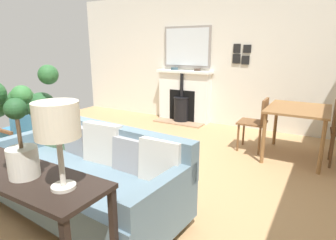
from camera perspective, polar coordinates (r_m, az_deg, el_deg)
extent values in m
cube|color=tan|center=(3.82, -12.27, -9.99)|extent=(5.90, 6.17, 0.01)
cube|color=silver|center=(5.98, 6.73, 12.15)|extent=(0.12, 6.17, 2.63)
cube|color=#9E7A5B|center=(5.92, 2.08, -0.53)|extent=(0.32, 1.07, 0.03)
cube|color=white|center=(6.04, 3.34, 4.65)|extent=(0.22, 1.13, 1.03)
cube|color=black|center=(5.99, 2.92, 2.99)|extent=(0.06, 0.58, 0.65)
cylinder|color=black|center=(5.97, 2.73, 2.16)|extent=(0.32, 0.32, 0.49)
cylinder|color=black|center=(5.92, 2.76, 4.55)|extent=(0.34, 0.34, 0.02)
cylinder|color=black|center=(5.88, 2.79, 7.03)|extent=(0.07, 0.07, 0.50)
cube|color=white|center=(5.95, 3.30, 9.76)|extent=(0.27, 1.21, 0.05)
cube|color=gray|center=(6.02, 3.87, 14.56)|extent=(0.04, 1.05, 0.82)
cube|color=silver|center=(6.00, 3.78, 14.56)|extent=(0.01, 0.97, 0.74)
cylinder|color=#334C56|center=(6.07, 1.31, 10.35)|extent=(0.15, 0.15, 0.05)
torus|color=#334C56|center=(6.07, 1.31, 10.54)|extent=(0.15, 0.15, 0.01)
cylinder|color=#47382D|center=(5.83, 5.97, 10.10)|extent=(0.13, 0.13, 0.05)
torus|color=#47382D|center=(5.83, 5.98, 10.31)|extent=(0.13, 0.13, 0.01)
cylinder|color=#B2B2B7|center=(3.51, -30.76, -13.22)|extent=(0.04, 0.04, 0.10)
cylinder|color=#B2B2B7|center=(3.81, -20.99, -9.87)|extent=(0.04, 0.04, 0.10)
cylinder|color=#B2B2B7|center=(2.71, 1.91, -19.46)|extent=(0.04, 0.04, 0.10)
cube|color=slate|center=(2.89, -17.17, -12.85)|extent=(1.04, 2.10, 0.34)
cube|color=slate|center=(2.98, -11.91, -4.26)|extent=(0.29, 2.05, 0.37)
cube|color=slate|center=(3.55, -27.26, -4.04)|extent=(0.85, 0.18, 0.19)
cube|color=slate|center=(2.17, -1.09, -14.10)|extent=(0.85, 0.18, 0.19)
cube|color=#4C6B47|center=(3.50, -21.68, -2.57)|extent=(0.14, 0.36, 0.36)
cube|color=#99999E|center=(3.22, -17.98, -3.89)|extent=(0.16, 0.35, 0.34)
cube|color=beige|center=(2.91, -13.16, -4.74)|extent=(0.16, 0.42, 0.42)
cube|color=#99999E|center=(2.68, -7.88, -7.10)|extent=(0.15, 0.33, 0.34)
cube|color=beige|center=(2.46, -1.53, -8.38)|extent=(0.16, 0.39, 0.40)
cylinder|color=#B2B2B7|center=(3.67, -13.61, -10.32)|extent=(0.03, 0.03, 0.09)
cylinder|color=#B2B2B7|center=(3.36, -6.80, -12.47)|extent=(0.03, 0.03, 0.09)
cylinder|color=#B2B2B7|center=(4.03, -8.49, -7.72)|extent=(0.03, 0.03, 0.09)
cylinder|color=#B2B2B7|center=(3.75, -1.98, -9.34)|extent=(0.03, 0.03, 0.09)
cube|color=slate|center=(3.62, -7.83, -7.14)|extent=(0.66, 0.67, 0.29)
cube|color=brown|center=(5.04, -25.85, -2.93)|extent=(0.05, 0.05, 0.34)
cube|color=brown|center=(4.81, -30.95, -4.39)|extent=(0.05, 0.05, 0.34)
cube|color=brown|center=(4.66, -22.69, -3.97)|extent=(0.05, 0.05, 0.34)
cube|color=brown|center=(4.40, -28.08, -5.64)|extent=(0.05, 0.05, 0.34)
cube|color=teal|center=(4.67, -27.16, -1.97)|extent=(0.62, 0.58, 0.08)
cube|color=teal|center=(4.41, -25.80, 0.22)|extent=(0.60, 0.12, 0.36)
cube|color=brown|center=(4.81, -24.05, -0.05)|extent=(0.06, 0.53, 0.04)
cube|color=brown|center=(4.50, -30.75, -1.81)|extent=(0.06, 0.53, 0.04)
cylinder|color=beige|center=(1.76, -20.38, -12.53)|extent=(0.14, 0.14, 0.02)
cylinder|color=beige|center=(1.70, -20.84, -7.92)|extent=(0.03, 0.03, 0.29)
cylinder|color=silver|center=(1.63, -21.62, 0.01)|extent=(0.24, 0.24, 0.20)
cylinder|color=silver|center=(1.97, -27.26, -7.63)|extent=(0.18, 0.18, 0.19)
cylinder|color=brown|center=(1.90, -28.06, -1.29)|extent=(0.02, 0.02, 0.26)
sphere|color=#26562D|center=(1.69, -28.49, 2.02)|extent=(0.12, 0.12, 0.12)
sphere|color=#387A3D|center=(1.74, -27.50, 4.47)|extent=(0.11, 0.11, 0.11)
sphere|color=#2D6633|center=(1.83, -23.10, 8.46)|extent=(0.12, 0.12, 0.12)
sphere|color=#26562D|center=(1.93, -24.21, 2.57)|extent=(0.17, 0.17, 0.17)
sphere|color=#2D6633|center=(2.01, -27.50, 3.31)|extent=(0.18, 0.18, 0.18)
cylinder|color=olive|center=(4.89, 20.94, -0.69)|extent=(0.05, 0.05, 0.71)
cylinder|color=olive|center=(4.05, 18.78, -3.59)|extent=(0.05, 0.05, 0.71)
cylinder|color=olive|center=(4.84, 29.15, -1.77)|extent=(0.05, 0.05, 0.71)
cylinder|color=olive|center=(3.99, 28.72, -4.95)|extent=(0.05, 0.05, 0.71)
cube|color=olive|center=(4.34, 24.94, 2.07)|extent=(0.98, 0.80, 0.03)
cylinder|color=brown|center=(4.74, 15.05, -2.41)|extent=(0.03, 0.03, 0.44)
cylinder|color=brown|center=(4.44, 13.99, -3.49)|extent=(0.03, 0.03, 0.44)
cylinder|color=brown|center=(4.68, 18.84, -2.93)|extent=(0.03, 0.03, 0.44)
cylinder|color=brown|center=(4.38, 18.03, -4.06)|extent=(0.03, 0.03, 0.44)
cube|color=brown|center=(4.49, 16.69, -0.46)|extent=(0.41, 0.41, 0.02)
cube|color=brown|center=(4.42, 19.02, 1.70)|extent=(0.36, 0.04, 0.37)
cylinder|color=brown|center=(4.29, 30.21, -5.64)|extent=(0.03, 0.03, 0.46)
cylinder|color=brown|center=(4.59, 30.11, -4.36)|extent=(0.03, 0.03, 0.46)
cube|color=brown|center=(4.33, 30.79, 0.64)|extent=(0.36, 0.05, 0.40)
cube|color=black|center=(5.64, 13.80, 13.93)|extent=(0.02, 0.13, 0.17)
cube|color=black|center=(5.59, 15.74, 13.71)|extent=(0.02, 0.14, 0.15)
cube|color=black|center=(5.64, 13.70, 11.95)|extent=(0.02, 0.15, 0.17)
cube|color=black|center=(5.60, 15.41, 11.61)|extent=(0.02, 0.14, 0.16)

